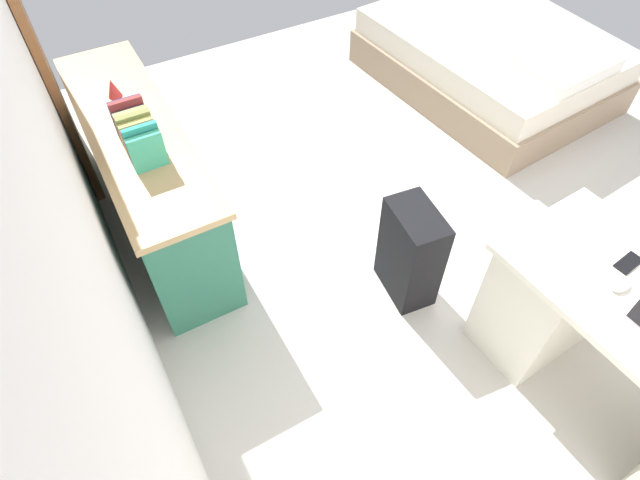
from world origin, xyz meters
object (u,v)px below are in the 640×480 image
at_px(credenza, 149,177).
at_px(computer_mouse, 621,285).
at_px(figurine_small, 113,88).
at_px(desk, 636,367).
at_px(cell_phone_by_mouse, 629,263).
at_px(bed, 488,60).
at_px(suitcase_black, 410,253).

relative_size(credenza, computer_mouse, 18.00).
bearing_deg(figurine_small, computer_mouse, -147.98).
relative_size(desk, cell_phone_by_mouse, 10.87).
bearing_deg(credenza, bed, -86.38).
height_order(bed, computer_mouse, computer_mouse).
distance_m(credenza, cell_phone_by_mouse, 2.58).
height_order(desk, cell_phone_by_mouse, cell_phone_by_mouse).
height_order(credenza, cell_phone_by_mouse, credenza).
height_order(credenza, suitcase_black, credenza).
relative_size(cell_phone_by_mouse, figurine_small, 1.24).
height_order(desk, credenza, credenza).
xyz_separation_m(suitcase_black, cell_phone_by_mouse, (-0.77, -0.53, 0.45)).
xyz_separation_m(suitcase_black, computer_mouse, (-0.84, -0.39, 0.46)).
xyz_separation_m(credenza, figurine_small, (0.31, 0.00, 0.44)).
height_order(bed, suitcase_black, suitcase_black).
xyz_separation_m(bed, computer_mouse, (-2.24, 1.41, 0.53)).
relative_size(desk, bed, 0.74).
bearing_deg(bed, desk, 151.36).
xyz_separation_m(bed, figurine_small, (0.12, 2.88, 0.59)).
xyz_separation_m(desk, figurine_small, (2.60, 1.53, 0.44)).
bearing_deg(computer_mouse, figurine_small, 28.43).
xyz_separation_m(desk, computer_mouse, (0.24, 0.05, 0.38)).
relative_size(suitcase_black, computer_mouse, 6.21).
bearing_deg(credenza, desk, -146.36).
distance_m(credenza, bed, 2.89).
distance_m(cell_phone_by_mouse, figurine_small, 2.80).
bearing_deg(figurine_small, suitcase_black, -144.57).
bearing_deg(cell_phone_by_mouse, desk, 158.21).
distance_m(desk, figurine_small, 3.05).
bearing_deg(computer_mouse, desk, -171.02).
bearing_deg(computer_mouse, credenza, 32.07).
height_order(suitcase_black, figurine_small, figurine_small).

